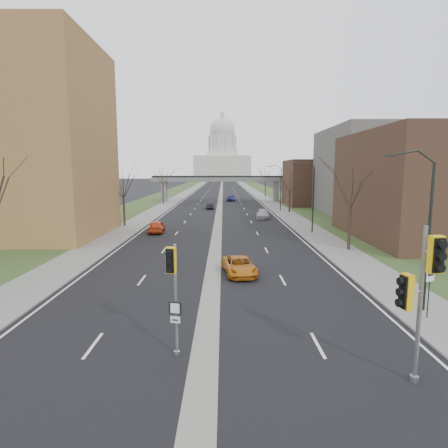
{
  "coord_description": "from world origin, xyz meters",
  "views": [
    {
      "loc": [
        0.79,
        -13.69,
        7.73
      ],
      "look_at": [
        0.84,
        10.62,
        4.24
      ],
      "focal_mm": 30.0,
      "sensor_mm": 36.0,
      "label": 1
    }
  ],
  "objects_px": {
    "car_right_near": "(239,266)",
    "signal_pole_median": "(173,281)",
    "car_right_far": "(231,198)",
    "car_left_far": "(210,206)",
    "speed_limit_sign": "(430,283)",
    "signal_pole_right": "(420,284)",
    "car_left_near": "(156,226)",
    "car_right_mid": "(263,214)"
  },
  "relations": [
    {
      "from": "signal_pole_median",
      "to": "car_left_far",
      "type": "bearing_deg",
      "value": 103.84
    },
    {
      "from": "signal_pole_median",
      "to": "car_right_near",
      "type": "relative_size",
      "value": 1.01
    },
    {
      "from": "signal_pole_median",
      "to": "car_right_near",
      "type": "height_order",
      "value": "signal_pole_median"
    },
    {
      "from": "signal_pole_median",
      "to": "car_left_near",
      "type": "relative_size",
      "value": 1.03
    },
    {
      "from": "signal_pole_median",
      "to": "signal_pole_right",
      "type": "distance_m",
      "value": 9.14
    },
    {
      "from": "car_left_far",
      "to": "car_right_far",
      "type": "relative_size",
      "value": 0.84
    },
    {
      "from": "car_left_near",
      "to": "car_right_near",
      "type": "bearing_deg",
      "value": 112.36
    },
    {
      "from": "car_left_near",
      "to": "car_right_mid",
      "type": "distance_m",
      "value": 20.29
    },
    {
      "from": "speed_limit_sign",
      "to": "car_left_near",
      "type": "distance_m",
      "value": 33.69
    },
    {
      "from": "speed_limit_sign",
      "to": "car_left_far",
      "type": "xyz_separation_m",
      "value": [
        -13.42,
        56.91,
        -1.34
      ]
    },
    {
      "from": "car_left_far",
      "to": "car_right_near",
      "type": "height_order",
      "value": "car_right_near"
    },
    {
      "from": "car_left_near",
      "to": "car_right_mid",
      "type": "relative_size",
      "value": 0.96
    },
    {
      "from": "speed_limit_sign",
      "to": "signal_pole_median",
      "type": "bearing_deg",
      "value": 172.64
    },
    {
      "from": "car_left_far",
      "to": "car_right_mid",
      "type": "bearing_deg",
      "value": 113.36
    },
    {
      "from": "car_right_near",
      "to": "signal_pole_right",
      "type": "bearing_deg",
      "value": -76.57
    },
    {
      "from": "car_right_mid",
      "to": "car_right_far",
      "type": "bearing_deg",
      "value": 104.04
    },
    {
      "from": "signal_pole_right",
      "to": "car_left_far",
      "type": "distance_m",
      "value": 63.74
    },
    {
      "from": "signal_pole_median",
      "to": "car_right_mid",
      "type": "relative_size",
      "value": 0.99
    },
    {
      "from": "car_right_mid",
      "to": "car_right_far",
      "type": "distance_m",
      "value": 35.41
    },
    {
      "from": "signal_pole_right",
      "to": "speed_limit_sign",
      "type": "height_order",
      "value": "signal_pole_right"
    },
    {
      "from": "car_right_mid",
      "to": "car_left_far",
      "type": "bearing_deg",
      "value": 127.94
    },
    {
      "from": "speed_limit_sign",
      "to": "car_left_near",
      "type": "height_order",
      "value": "speed_limit_sign"
    },
    {
      "from": "car_left_far",
      "to": "car_right_near",
      "type": "relative_size",
      "value": 0.82
    },
    {
      "from": "speed_limit_sign",
      "to": "car_right_mid",
      "type": "distance_m",
      "value": 41.91
    },
    {
      "from": "car_right_near",
      "to": "signal_pole_median",
      "type": "bearing_deg",
      "value": -111.99
    },
    {
      "from": "car_left_far",
      "to": "car_right_near",
      "type": "bearing_deg",
      "value": 86.97
    },
    {
      "from": "car_right_far",
      "to": "car_right_mid",
      "type": "bearing_deg",
      "value": -75.72
    },
    {
      "from": "signal_pole_right",
      "to": "car_right_near",
      "type": "distance_m",
      "value": 16.06
    },
    {
      "from": "car_right_far",
      "to": "car_left_far",
      "type": "bearing_deg",
      "value": -96.36
    },
    {
      "from": "car_left_near",
      "to": "car_right_far",
      "type": "distance_m",
      "value": 50.1
    },
    {
      "from": "speed_limit_sign",
      "to": "car_right_mid",
      "type": "relative_size",
      "value": 0.56
    },
    {
      "from": "car_left_near",
      "to": "car_right_mid",
      "type": "height_order",
      "value": "car_left_near"
    },
    {
      "from": "signal_pole_median",
      "to": "speed_limit_sign",
      "type": "xyz_separation_m",
      "value": [
        12.66,
        4.0,
        -1.34
      ]
    },
    {
      "from": "car_left_far",
      "to": "car_right_far",
      "type": "bearing_deg",
      "value": -111.18
    },
    {
      "from": "signal_pole_median",
      "to": "car_right_near",
      "type": "bearing_deg",
      "value": 88.81
    },
    {
      "from": "signal_pole_median",
      "to": "speed_limit_sign",
      "type": "distance_m",
      "value": 13.34
    },
    {
      "from": "car_right_near",
      "to": "car_right_mid",
      "type": "distance_m",
      "value": 33.41
    },
    {
      "from": "car_left_near",
      "to": "car_right_mid",
      "type": "bearing_deg",
      "value": -141.11
    },
    {
      "from": "signal_pole_right",
      "to": "car_left_near",
      "type": "relative_size",
      "value": 1.26
    },
    {
      "from": "signal_pole_right",
      "to": "speed_limit_sign",
      "type": "xyz_separation_m",
      "value": [
        3.75,
        6.02,
        -1.83
      ]
    },
    {
      "from": "signal_pole_median",
      "to": "signal_pole_right",
      "type": "bearing_deg",
      "value": 0.37
    },
    {
      "from": "signal_pole_median",
      "to": "signal_pole_right",
      "type": "xyz_separation_m",
      "value": [
        8.9,
        -2.01,
        0.49
      ]
    }
  ]
}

